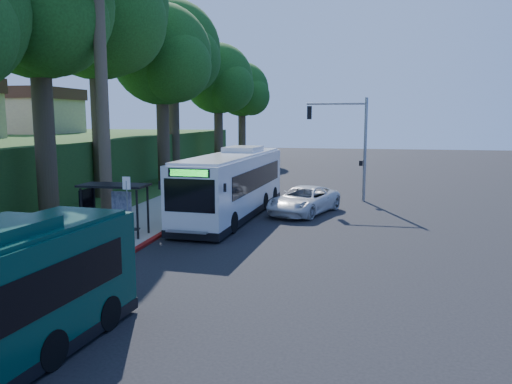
# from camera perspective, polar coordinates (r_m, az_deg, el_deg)

# --- Properties ---
(ground) EXTENTS (140.00, 140.00, 0.00)m
(ground) POSITION_cam_1_polar(r_m,az_deg,el_deg) (25.52, 1.68, -4.32)
(ground) COLOR black
(ground) RESTS_ON ground
(sidewalk) EXTENTS (4.50, 70.00, 0.12)m
(sidewalk) POSITION_cam_1_polar(r_m,az_deg,el_deg) (27.63, -13.45, -3.44)
(sidewalk) COLOR gray
(sidewalk) RESTS_ON ground
(red_curb) EXTENTS (0.25, 30.00, 0.13)m
(red_curb) POSITION_cam_1_polar(r_m,az_deg,el_deg) (23.15, -12.36, -5.69)
(red_curb) COLOR maroon
(red_curb) RESTS_ON ground
(grass_verge) EXTENTS (8.00, 70.00, 0.06)m
(grass_verge) POSITION_cam_1_polar(r_m,az_deg,el_deg) (34.59, -18.63, -1.33)
(grass_verge) COLOR #234719
(grass_verge) RESTS_ON ground
(bus_shelter) EXTENTS (3.20, 1.51, 2.55)m
(bus_shelter) POSITION_cam_1_polar(r_m,az_deg,el_deg) (24.77, -16.23, -0.79)
(bus_shelter) COLOR black
(bus_shelter) RESTS_ON ground
(stop_sign_pole) EXTENTS (0.35, 0.06, 3.17)m
(stop_sign_pole) POSITION_cam_1_polar(r_m,az_deg,el_deg) (22.01, -14.51, -1.12)
(stop_sign_pole) COLOR gray
(stop_sign_pole) RESTS_ON ground
(traffic_signal_pole) EXTENTS (4.10, 0.30, 7.00)m
(traffic_signal_pole) POSITION_cam_1_polar(r_m,az_deg,el_deg) (34.58, 10.71, 6.29)
(traffic_signal_pole) COLOR gray
(traffic_signal_pole) RESTS_ON ground
(hillside_backdrop) EXTENTS (24.00, 60.00, 8.80)m
(hillside_backdrop) POSITION_cam_1_polar(r_m,az_deg,el_deg) (50.04, -26.33, 3.91)
(hillside_backdrop) COLOR #234719
(hillside_backdrop) RESTS_ON ground
(tree_0) EXTENTS (8.40, 8.00, 15.70)m
(tree_0) POSITION_cam_1_polar(r_m,az_deg,el_deg) (30.07, -23.61, 18.43)
(tree_0) COLOR #382B1E
(tree_0) RESTS_ON ground
(tree_1) EXTENTS (10.50, 10.00, 18.26)m
(tree_1) POSITION_cam_1_polar(r_m,az_deg,el_deg) (37.59, -17.75, 18.94)
(tree_1) COLOR #382B1E
(tree_1) RESTS_ON ground
(tree_2) EXTENTS (8.82, 8.40, 15.12)m
(tree_2) POSITION_cam_1_polar(r_m,az_deg,el_deg) (43.83, -10.66, 14.65)
(tree_2) COLOR #382B1E
(tree_2) RESTS_ON ground
(tree_3) EXTENTS (10.08, 9.60, 17.28)m
(tree_3) POSITION_cam_1_polar(r_m,az_deg,el_deg) (52.13, -9.44, 15.33)
(tree_3) COLOR #382B1E
(tree_3) RESTS_ON ground
(tree_4) EXTENTS (8.40, 8.00, 14.14)m
(tree_4) POSITION_cam_1_polar(r_m,az_deg,el_deg) (58.76, -4.27, 12.42)
(tree_4) COLOR #382B1E
(tree_4) RESTS_ON ground
(tree_5) EXTENTS (7.35, 7.00, 12.86)m
(tree_5) POSITION_cam_1_polar(r_m,az_deg,el_deg) (66.23, -1.55, 11.33)
(tree_5) COLOR #382B1E
(tree_5) RESTS_ON ground
(white_bus) EXTENTS (3.63, 13.28, 3.91)m
(white_bus) POSITION_cam_1_polar(r_m,az_deg,el_deg) (28.86, -2.59, 1.02)
(white_bus) COLOR silver
(white_bus) RESTS_ON ground
(pickup) EXTENTS (4.47, 6.32, 1.60)m
(pickup) POSITION_cam_1_polar(r_m,az_deg,el_deg) (29.79, 5.49, -0.94)
(pickup) COLOR silver
(pickup) RESTS_ON ground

